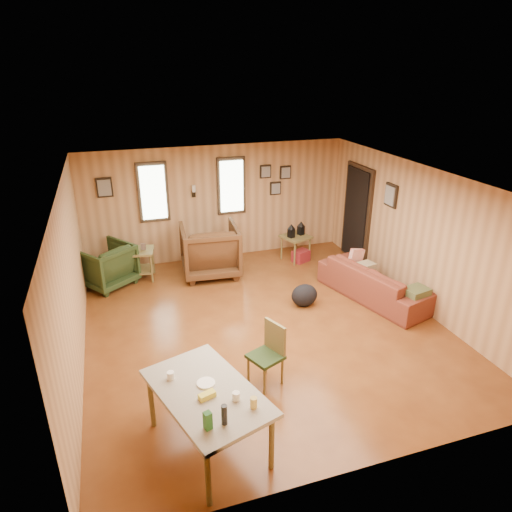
{
  "coord_description": "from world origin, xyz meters",
  "views": [
    {
      "loc": [
        -2.09,
        -6.0,
        3.93
      ],
      "look_at": [
        0.0,
        0.4,
        1.05
      ],
      "focal_mm": 32.0,
      "sensor_mm": 36.0,
      "label": 1
    }
  ],
  "objects_px": {
    "recliner_brown": "(210,248)",
    "side_table": "(296,235)",
    "recliner_green": "(106,263)",
    "sofa": "(376,276)",
    "dining_table": "(207,396)",
    "end_table": "(139,259)"
  },
  "relations": [
    {
      "from": "recliner_brown",
      "to": "end_table",
      "type": "relative_size",
      "value": 1.52
    },
    {
      "from": "sofa",
      "to": "end_table",
      "type": "height_order",
      "value": "sofa"
    },
    {
      "from": "recliner_green",
      "to": "side_table",
      "type": "relative_size",
      "value": 1.06
    },
    {
      "from": "side_table",
      "to": "end_table",
      "type": "bearing_deg",
      "value": 178.31
    },
    {
      "from": "side_table",
      "to": "dining_table",
      "type": "height_order",
      "value": "dining_table"
    },
    {
      "from": "recliner_green",
      "to": "sofa",
      "type": "bearing_deg",
      "value": 119.96
    },
    {
      "from": "recliner_green",
      "to": "dining_table",
      "type": "xyz_separation_m",
      "value": [
        0.95,
        -4.49,
        0.24
      ]
    },
    {
      "from": "side_table",
      "to": "sofa",
      "type": "bearing_deg",
      "value": -71.12
    },
    {
      "from": "recliner_brown",
      "to": "side_table",
      "type": "bearing_deg",
      "value": -171.33
    },
    {
      "from": "recliner_brown",
      "to": "side_table",
      "type": "xyz_separation_m",
      "value": [
        1.88,
        0.12,
        0.01
      ]
    },
    {
      "from": "sofa",
      "to": "recliner_green",
      "type": "height_order",
      "value": "recliner_green"
    },
    {
      "from": "sofa",
      "to": "dining_table",
      "type": "distance_m",
      "value": 4.37
    },
    {
      "from": "sofa",
      "to": "recliner_brown",
      "type": "relative_size",
      "value": 1.9
    },
    {
      "from": "recliner_green",
      "to": "side_table",
      "type": "distance_m",
      "value": 3.85
    },
    {
      "from": "end_table",
      "to": "dining_table",
      "type": "bearing_deg",
      "value": -85.72
    },
    {
      "from": "recliner_brown",
      "to": "end_table",
      "type": "height_order",
      "value": "recliner_brown"
    },
    {
      "from": "dining_table",
      "to": "recliner_green",
      "type": "bearing_deg",
      "value": 84.3
    },
    {
      "from": "recliner_brown",
      "to": "recliner_green",
      "type": "distance_m",
      "value": 1.97
    },
    {
      "from": "recliner_brown",
      "to": "side_table",
      "type": "distance_m",
      "value": 1.88
    },
    {
      "from": "recliner_green",
      "to": "side_table",
      "type": "bearing_deg",
      "value": 143.95
    },
    {
      "from": "recliner_brown",
      "to": "dining_table",
      "type": "height_order",
      "value": "recliner_brown"
    },
    {
      "from": "sofa",
      "to": "dining_table",
      "type": "height_order",
      "value": "dining_table"
    }
  ]
}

